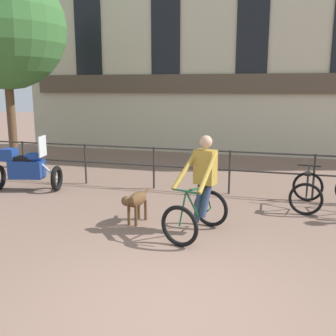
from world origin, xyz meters
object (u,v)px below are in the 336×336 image
dog (136,201)px  parked_motorcycle (26,168)px  cyclist_with_bike (200,191)px  parked_bicycle_near_lamp (307,191)px

dog → parked_motorcycle: 3.74m
dog → parked_motorcycle: size_ratio=0.58×
cyclist_with_bike → dog: size_ratio=1.73×
parked_motorcycle → cyclist_with_bike: bearing=-121.5°
cyclist_with_bike → parked_motorcycle: (-4.65, 1.69, -0.20)m
cyclist_with_bike → parked_motorcycle: cyclist_with_bike is taller
cyclist_with_bike → dog: cyclist_with_bike is taller
dog → parked_bicycle_near_lamp: size_ratio=0.84×
dog → parked_bicycle_near_lamp: 3.64m
parked_motorcycle → dog: bearing=-125.6°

